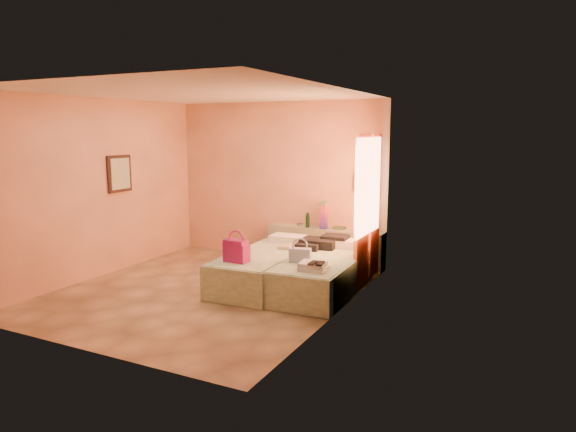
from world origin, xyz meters
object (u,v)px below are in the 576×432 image
(headboard_ledge, at_px, (325,247))
(flower_vase, at_px, (372,224))
(green_book, at_px, (339,228))
(blue_handbag, at_px, (300,255))
(bed_left, at_px, (265,269))
(water_bottle, at_px, (308,221))
(towel_stack, at_px, (314,266))
(bed_right, at_px, (322,275))
(magenta_handbag, at_px, (237,251))

(headboard_ledge, relative_size, flower_vase, 8.12)
(green_book, relative_size, blue_handbag, 0.66)
(flower_vase, distance_m, blue_handbag, 1.86)
(bed_left, relative_size, water_bottle, 8.15)
(water_bottle, distance_m, towel_stack, 2.20)
(bed_right, xyz_separation_m, water_bottle, (-0.83, 1.32, 0.52))
(water_bottle, bearing_deg, towel_stack, -63.84)
(blue_handbag, bearing_deg, water_bottle, 95.53)
(bed_right, height_order, blue_handbag, blue_handbag)
(water_bottle, xyz_separation_m, green_book, (0.53, 0.13, -0.11))
(flower_vase, relative_size, blue_handbag, 0.85)
(bed_left, height_order, flower_vase, flower_vase)
(headboard_ledge, xyz_separation_m, water_bottle, (-0.30, -0.08, 0.45))
(green_book, height_order, flower_vase, flower_vase)
(bed_right, xyz_separation_m, blue_handbag, (-0.20, -0.33, 0.35))
(water_bottle, distance_m, flower_vase, 1.11)
(magenta_handbag, bearing_deg, towel_stack, 6.62)
(magenta_handbag, xyz_separation_m, towel_stack, (1.13, 0.07, -0.11))
(bed_right, xyz_separation_m, towel_stack, (0.14, -0.65, 0.30))
(water_bottle, height_order, blue_handbag, water_bottle)
(green_book, bearing_deg, headboard_ledge, -171.09)
(bed_right, distance_m, blue_handbag, 0.52)
(magenta_handbag, distance_m, towel_stack, 1.14)
(headboard_ledge, bearing_deg, flower_vase, 4.13)
(water_bottle, height_order, flower_vase, flower_vase)
(green_book, bearing_deg, bed_right, -83.09)
(bed_right, bearing_deg, magenta_handbag, -146.20)
(magenta_handbag, height_order, blue_handbag, magenta_handbag)
(bed_left, xyz_separation_m, flower_vase, (1.18, 1.53, 0.53))
(blue_handbag, bearing_deg, towel_stack, -57.80)
(flower_vase, bearing_deg, blue_handbag, -104.92)
(bed_left, distance_m, blue_handbag, 0.82)
(towel_stack, bearing_deg, bed_left, 151.30)
(green_book, bearing_deg, water_bottle, -170.63)
(bed_right, bearing_deg, green_book, 99.37)
(headboard_ledge, xyz_separation_m, bed_left, (-0.38, -1.47, -0.08))
(bed_right, relative_size, green_book, 10.12)
(magenta_handbag, bearing_deg, bed_left, 85.16)
(bed_left, height_order, water_bottle, water_bottle)
(flower_vase, relative_size, magenta_handbag, 0.75)
(green_book, xyz_separation_m, blue_handbag, (0.09, -1.79, -0.07))
(headboard_ledge, bearing_deg, water_bottle, -165.82)
(blue_handbag, bearing_deg, bed_right, 43.91)
(bed_left, distance_m, bed_right, 0.90)
(water_bottle, bearing_deg, green_book, 13.82)
(magenta_handbag, relative_size, blue_handbag, 1.13)
(blue_handbag, distance_m, towel_stack, 0.46)
(magenta_handbag, xyz_separation_m, blue_handbag, (0.79, 0.38, -0.06))
(bed_left, distance_m, flower_vase, 2.00)
(headboard_ledge, xyz_separation_m, bed_right, (0.52, -1.40, -0.08))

